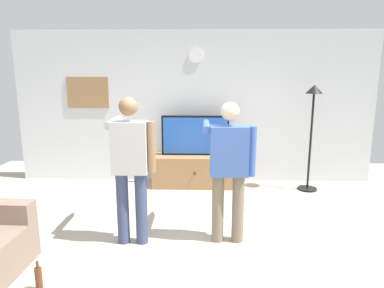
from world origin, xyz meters
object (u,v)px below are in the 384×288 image
at_px(wall_clock, 196,56).
at_px(floor_lamp, 312,116).
at_px(television, 195,135).
at_px(person_standing_nearer_lamp, 131,163).
at_px(framed_picture, 88,92).
at_px(person_standing_nearer_couch, 229,164).
at_px(tv_stand, 195,171).
at_px(beverage_bottle, 39,279).

height_order(wall_clock, floor_lamp, wall_clock).
height_order(television, person_standing_nearer_lamp, person_standing_nearer_lamp).
xyz_separation_m(framed_picture, person_standing_nearer_couch, (2.35, -2.32, -0.68)).
distance_m(tv_stand, wall_clock, 2.00).
distance_m(person_standing_nearer_lamp, beverage_bottle, 1.46).
xyz_separation_m(television, floor_lamp, (1.93, -0.21, 0.38)).
bearing_deg(tv_stand, wall_clock, 90.00).
bearing_deg(television, person_standing_nearer_couch, -78.35).
xyz_separation_m(person_standing_nearer_couch, beverage_bottle, (-1.81, -1.03, -0.82)).
bearing_deg(wall_clock, beverage_bottle, -112.48).
bearing_deg(tv_stand, person_standing_nearer_couch, -78.09).
xyz_separation_m(television, person_standing_nearer_lamp, (-0.69, -2.14, 0.08)).
relative_size(tv_stand, wall_clock, 6.04).
bearing_deg(wall_clock, framed_picture, 179.85).
relative_size(wall_clock, person_standing_nearer_couch, 0.15).
distance_m(television, wall_clock, 1.38).
relative_size(tv_stand, beverage_bottle, 4.97).
height_order(television, beverage_bottle, television).
distance_m(wall_clock, person_standing_nearer_lamp, 2.80).
distance_m(wall_clock, person_standing_nearer_couch, 2.69).
bearing_deg(wall_clock, floor_lamp, -13.21).
relative_size(person_standing_nearer_lamp, beverage_bottle, 5.79).
relative_size(television, floor_lamp, 0.66).
bearing_deg(wall_clock, person_standing_nearer_couch, -79.55).
bearing_deg(tv_stand, beverage_bottle, -114.37).
xyz_separation_m(wall_clock, person_standing_nearer_lamp, (-0.69, -2.38, -1.28)).
bearing_deg(wall_clock, television, -90.00).
xyz_separation_m(wall_clock, beverage_bottle, (-1.38, -3.34, -2.14)).
xyz_separation_m(wall_clock, framed_picture, (-1.92, 0.00, -0.63)).
distance_m(floor_lamp, person_standing_nearer_couch, 2.42).
xyz_separation_m(tv_stand, framed_picture, (-1.92, 0.30, 1.35)).
bearing_deg(person_standing_nearer_couch, television, 101.65).
relative_size(television, beverage_bottle, 3.94).
height_order(person_standing_nearer_lamp, person_standing_nearer_couch, person_standing_nearer_lamp).
bearing_deg(television, person_standing_nearer_lamp, -107.98).
bearing_deg(person_standing_nearer_lamp, wall_clock, 73.76).
bearing_deg(beverage_bottle, television, 65.95).
bearing_deg(person_standing_nearer_couch, beverage_bottle, -150.30).
xyz_separation_m(television, person_standing_nearer_couch, (0.43, -2.07, 0.05)).
height_order(floor_lamp, person_standing_nearer_couch, floor_lamp).
distance_m(television, person_standing_nearer_couch, 2.11).
bearing_deg(beverage_bottle, framed_picture, 99.13).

